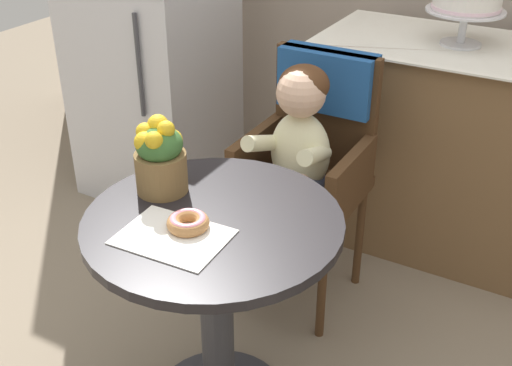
% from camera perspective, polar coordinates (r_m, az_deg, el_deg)
% --- Properties ---
extents(cafe_table, '(0.72, 0.72, 0.72)m').
position_cam_1_polar(cafe_table, '(1.88, -3.62, -8.58)').
color(cafe_table, black).
rests_on(cafe_table, ground).
extents(wicker_chair, '(0.42, 0.45, 0.95)m').
position_cam_1_polar(wicker_chair, '(2.37, 5.20, 3.80)').
color(wicker_chair, '#472D19').
rests_on(wicker_chair, ground).
extents(seated_child, '(0.27, 0.32, 0.73)m').
position_cam_1_polar(seated_child, '(2.23, 3.55, 3.18)').
color(seated_child, beige).
rests_on(seated_child, ground).
extents(paper_napkin, '(0.29, 0.22, 0.00)m').
position_cam_1_polar(paper_napkin, '(1.68, -7.38, -4.78)').
color(paper_napkin, white).
rests_on(paper_napkin, cafe_table).
extents(donut_front, '(0.11, 0.11, 0.04)m').
position_cam_1_polar(donut_front, '(1.70, -6.07, -3.46)').
color(donut_front, '#AD7542').
rests_on(donut_front, cafe_table).
extents(flower_vase, '(0.15, 0.15, 0.23)m').
position_cam_1_polar(flower_vase, '(1.85, -8.54, 2.41)').
color(flower_vase, brown).
rests_on(flower_vase, cafe_table).
extents(display_counter, '(1.56, 0.62, 0.90)m').
position_cam_1_polar(display_counter, '(2.81, 20.84, 1.99)').
color(display_counter, brown).
rests_on(display_counter, ground).
extents(refrigerator, '(0.64, 0.63, 1.70)m').
position_cam_1_polar(refrigerator, '(3.10, -9.40, 13.89)').
color(refrigerator, silver).
rests_on(refrigerator, ground).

